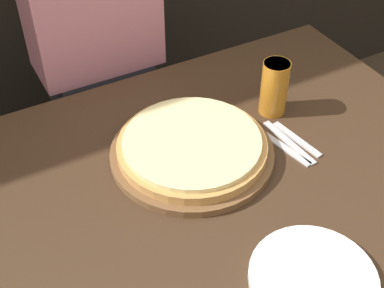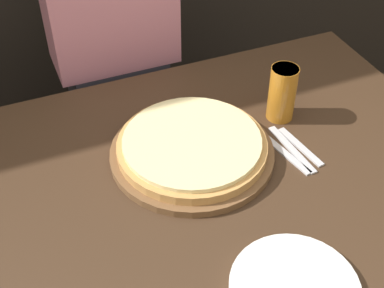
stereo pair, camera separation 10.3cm
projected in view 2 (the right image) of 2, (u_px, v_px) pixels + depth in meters
name	position (u px, v px, depth m)	size (l,w,h in m)	color
dining_table	(187.00, 279.00, 1.49)	(1.45, 0.97, 0.73)	#3D2819
pizza_on_board	(192.00, 148.00, 1.31)	(0.41, 0.41, 0.06)	brown
beer_glass	(282.00, 91.00, 1.39)	(0.07, 0.07, 0.15)	#B7701E
fork	(283.00, 152.00, 1.34)	(0.06, 0.19, 0.00)	silver
dinner_knife	(292.00, 149.00, 1.35)	(0.03, 0.19, 0.00)	silver
spoon	(300.00, 147.00, 1.35)	(0.04, 0.16, 0.00)	silver
diner_person	(116.00, 70.00, 1.74)	(0.38, 0.21, 1.34)	#33333D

